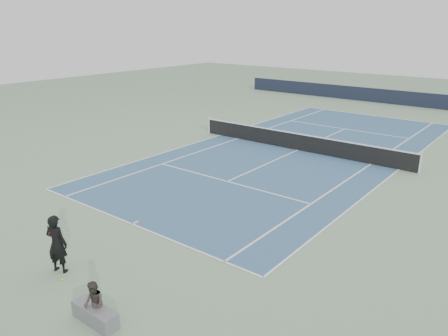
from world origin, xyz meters
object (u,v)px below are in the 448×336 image
Objects in this scene: tennis_ball at (62,279)px; spectator_bench at (95,309)px; tennis_player at (57,244)px; tennis_net at (298,141)px.

spectator_bench reaches higher than tennis_ball.
spectator_bench is at bearing -15.80° from tennis_player.
spectator_bench is (2.68, -0.76, -0.50)m from tennis_player.
tennis_net is 16.26m from spectator_bench.
tennis_net is at bearing 92.74° from tennis_player.
tennis_ball is 2.27m from spectator_bench.
tennis_ball is 0.05× the size of spectator_bench.
tennis_ball is at bearing -85.50° from tennis_net.
tennis_net reaches higher than tennis_ball.
tennis_player is at bearing 164.20° from spectator_bench.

